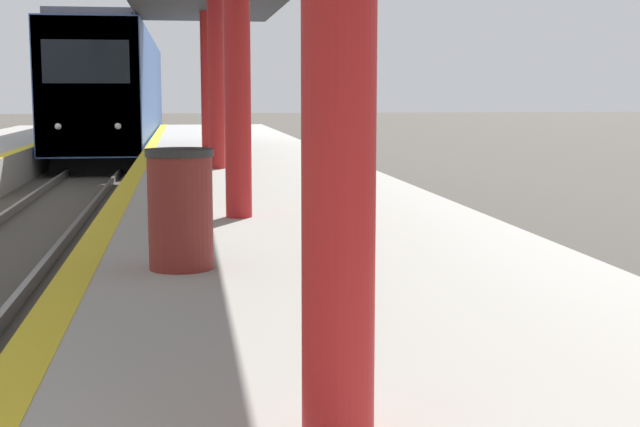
% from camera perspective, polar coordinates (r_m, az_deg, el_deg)
% --- Properties ---
extents(train, '(2.85, 23.04, 4.61)m').
position_cam_1_polar(train, '(36.18, -12.82, 7.61)').
color(train, black).
rests_on(train, ground).
extents(trash_bin, '(0.56, 0.56, 1.00)m').
position_cam_1_polar(trash_bin, '(7.47, -8.92, 0.30)').
color(trash_bin, maroon).
rests_on(trash_bin, platform_right).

